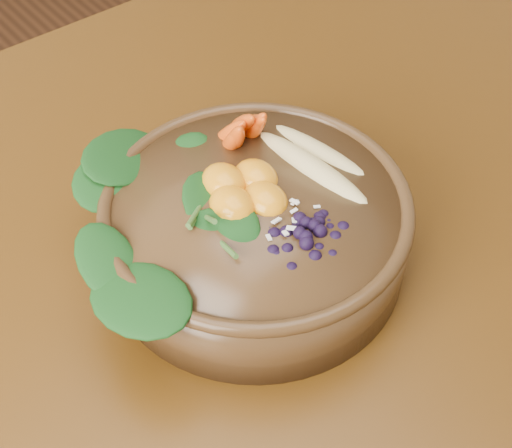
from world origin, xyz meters
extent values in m
cylinder|color=#331C0C|center=(0.72, 0.37, 0.35)|extent=(0.07, 0.07, 0.71)
cube|color=#502F0C|center=(0.00, 0.00, 0.73)|extent=(1.60, 0.90, 0.04)
cylinder|color=#4C341D|center=(0.00, -0.09, 0.79)|extent=(0.34, 0.34, 0.08)
ellipsoid|color=#E0CC84|center=(0.10, -0.07, 0.85)|extent=(0.06, 0.17, 0.03)
ellipsoid|color=#E0CC84|center=(0.08, -0.08, 0.85)|extent=(0.05, 0.17, 0.03)
camera|label=1|loc=(-0.31, -0.47, 1.34)|focal=50.00mm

